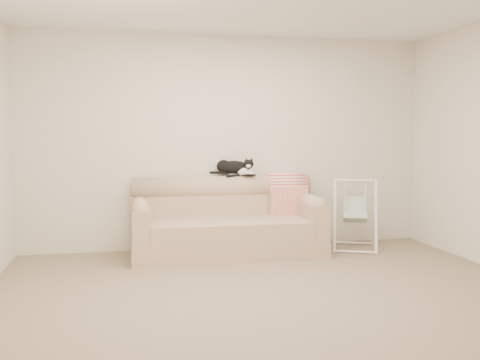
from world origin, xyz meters
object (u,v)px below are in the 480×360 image
Objects in this scene: remote_a at (233,175)px; remote_b at (249,175)px; baby_swing at (355,214)px; sofa at (226,224)px; tuxedo_cat at (234,167)px.

remote_b is at bearing -0.95° from remote_a.
sofa is at bearing 177.50° from baby_swing.
baby_swing is (1.44, -0.33, -0.57)m from tuxedo_cat.
remote_b is 0.30× the size of tuxedo_cat.
remote_b reaches higher than baby_swing.
remote_b reaches higher than sofa.
sofa reaches higher than baby_swing.
remote_b is at bearing 33.54° from sofa.
sofa is 11.89× the size of remote_a.
remote_b is 0.20m from tuxedo_cat.
remote_a is at bearing 168.95° from baby_swing.
baby_swing is (1.59, -0.07, 0.08)m from sofa.
tuxedo_cat reaches higher than sofa.
remote_a reaches higher than remote_b.
remote_a reaches higher than baby_swing.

